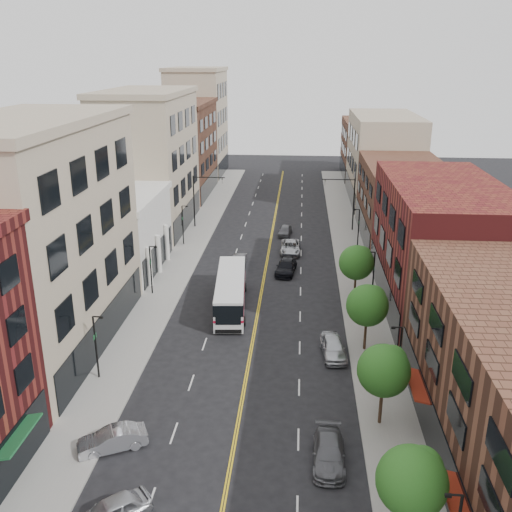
% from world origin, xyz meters
% --- Properties ---
extents(ground, '(220.00, 220.00, 0.00)m').
position_xyz_m(ground, '(0.00, 0.00, 0.00)').
color(ground, black).
rests_on(ground, ground).
extents(sidewalk_left, '(4.00, 110.00, 0.15)m').
position_xyz_m(sidewalk_left, '(-10.00, 35.00, 0.07)').
color(sidewalk_left, gray).
rests_on(sidewalk_left, ground).
extents(sidewalk_right, '(4.00, 110.00, 0.15)m').
position_xyz_m(sidewalk_right, '(10.00, 35.00, 0.07)').
color(sidewalk_right, gray).
rests_on(sidewalk_right, ground).
extents(bldg_l_tanoffice, '(10.00, 22.00, 18.00)m').
position_xyz_m(bldg_l_tanoffice, '(-17.00, 13.00, 9.00)').
color(bldg_l_tanoffice, tan).
rests_on(bldg_l_tanoffice, ground).
extents(bldg_l_white, '(10.00, 14.00, 8.00)m').
position_xyz_m(bldg_l_white, '(-17.00, 31.00, 4.00)').
color(bldg_l_white, silver).
rests_on(bldg_l_white, ground).
extents(bldg_l_far_a, '(10.00, 20.00, 18.00)m').
position_xyz_m(bldg_l_far_a, '(-17.00, 48.00, 9.00)').
color(bldg_l_far_a, tan).
rests_on(bldg_l_far_a, ground).
extents(bldg_l_far_b, '(10.00, 20.00, 15.00)m').
position_xyz_m(bldg_l_far_b, '(-17.00, 68.00, 7.50)').
color(bldg_l_far_b, brown).
rests_on(bldg_l_far_b, ground).
extents(bldg_l_far_c, '(10.00, 16.00, 20.00)m').
position_xyz_m(bldg_l_far_c, '(-17.00, 86.00, 10.00)').
color(bldg_l_far_c, tan).
rests_on(bldg_l_far_c, ground).
extents(bldg_r_mid, '(10.00, 22.00, 12.00)m').
position_xyz_m(bldg_r_mid, '(17.00, 24.00, 6.00)').
color(bldg_r_mid, '#591718').
rests_on(bldg_r_mid, ground).
extents(bldg_r_far_a, '(10.00, 20.00, 10.00)m').
position_xyz_m(bldg_r_far_a, '(17.00, 45.00, 5.00)').
color(bldg_r_far_a, brown).
rests_on(bldg_r_far_a, ground).
extents(bldg_r_far_b, '(10.00, 22.00, 14.00)m').
position_xyz_m(bldg_r_far_b, '(17.00, 66.00, 7.00)').
color(bldg_r_far_b, tan).
rests_on(bldg_r_far_b, ground).
extents(bldg_r_far_c, '(10.00, 18.00, 11.00)m').
position_xyz_m(bldg_r_far_c, '(17.00, 86.00, 5.50)').
color(bldg_r_far_c, brown).
rests_on(bldg_r_far_c, ground).
extents(tree_r_0, '(3.40, 3.40, 5.59)m').
position_xyz_m(tree_r_0, '(9.39, -5.93, 4.13)').
color(tree_r_0, black).
rests_on(tree_r_0, sidewalk_right).
extents(tree_r_1, '(3.40, 3.40, 5.59)m').
position_xyz_m(tree_r_1, '(9.39, 4.07, 4.13)').
color(tree_r_1, black).
rests_on(tree_r_1, sidewalk_right).
extents(tree_r_2, '(3.40, 3.40, 5.59)m').
position_xyz_m(tree_r_2, '(9.39, 14.07, 4.13)').
color(tree_r_2, black).
rests_on(tree_r_2, sidewalk_right).
extents(tree_r_3, '(3.40, 3.40, 5.59)m').
position_xyz_m(tree_r_3, '(9.39, 24.07, 4.13)').
color(tree_r_3, black).
rests_on(tree_r_3, sidewalk_right).
extents(lamp_l_1, '(0.81, 0.55, 5.05)m').
position_xyz_m(lamp_l_1, '(-10.95, 8.00, 2.97)').
color(lamp_l_1, black).
rests_on(lamp_l_1, sidewalk_left).
extents(lamp_l_2, '(0.81, 0.55, 5.05)m').
position_xyz_m(lamp_l_2, '(-10.95, 24.00, 2.97)').
color(lamp_l_2, black).
rests_on(lamp_l_2, sidewalk_left).
extents(lamp_l_3, '(0.81, 0.55, 5.05)m').
position_xyz_m(lamp_l_3, '(-10.95, 40.00, 2.97)').
color(lamp_l_3, black).
rests_on(lamp_l_3, sidewalk_left).
extents(lamp_r_1, '(0.81, 0.55, 5.05)m').
position_xyz_m(lamp_r_1, '(10.95, 8.00, 2.97)').
color(lamp_r_1, black).
rests_on(lamp_r_1, sidewalk_right).
extents(lamp_r_2, '(0.81, 0.55, 5.05)m').
position_xyz_m(lamp_r_2, '(10.95, 24.00, 2.97)').
color(lamp_r_2, black).
rests_on(lamp_r_2, sidewalk_right).
extents(lamp_r_3, '(0.81, 0.55, 5.05)m').
position_xyz_m(lamp_r_3, '(10.95, 40.00, 2.97)').
color(lamp_r_3, black).
rests_on(lamp_r_3, sidewalk_right).
extents(signal_mast_left, '(4.49, 0.18, 7.20)m').
position_xyz_m(signal_mast_left, '(-10.27, 48.00, 4.65)').
color(signal_mast_left, black).
rests_on(signal_mast_left, sidewalk_left).
extents(signal_mast_right, '(4.49, 0.18, 7.20)m').
position_xyz_m(signal_mast_right, '(10.27, 48.00, 4.65)').
color(signal_mast_right, black).
rests_on(signal_mast_right, sidewalk_right).
extents(city_bus, '(3.66, 12.17, 3.09)m').
position_xyz_m(city_bus, '(-2.67, 21.55, 1.79)').
color(city_bus, silver).
rests_on(city_bus, ground).
extents(car_angle_a, '(4.31, 4.00, 1.43)m').
position_xyz_m(car_angle_a, '(-5.60, -5.60, 0.72)').
color(car_angle_a, '#A2A4AA').
rests_on(car_angle_a, ground).
extents(car_angle_b, '(4.43, 3.18, 1.39)m').
position_xyz_m(car_angle_b, '(-7.40, 0.16, 0.69)').
color(car_angle_b, '#B4B5BC').
rests_on(car_angle_b, ground).
extents(car_parked_mid, '(1.99, 4.71, 1.36)m').
position_xyz_m(car_parked_mid, '(5.80, -0.01, 0.68)').
color(car_parked_mid, '#525358').
rests_on(car_parked_mid, ground).
extents(car_parked_far, '(2.27, 4.69, 1.54)m').
position_xyz_m(car_parked_far, '(6.69, 12.89, 0.77)').
color(car_parked_far, silver).
rests_on(car_parked_far, ground).
extents(car_lane_behind, '(1.46, 4.05, 1.33)m').
position_xyz_m(car_lane_behind, '(-3.08, 33.37, 0.66)').
color(car_lane_behind, '#414246').
rests_on(car_lane_behind, ground).
extents(car_lane_a, '(2.61, 5.16, 1.44)m').
position_xyz_m(car_lane_a, '(2.35, 31.14, 0.72)').
color(car_lane_a, black).
rests_on(car_lane_a, ground).
extents(car_lane_b, '(2.43, 5.26, 1.46)m').
position_xyz_m(car_lane_b, '(2.68, 38.06, 0.73)').
color(car_lane_b, '#AEB2B6').
rests_on(car_lane_b, ground).
extents(car_lane_c, '(2.04, 4.04, 1.32)m').
position_xyz_m(car_lane_c, '(1.82, 45.22, 0.66)').
color(car_lane_c, '#57585D').
rests_on(car_lane_c, ground).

